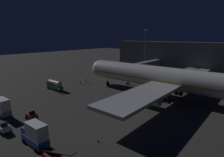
{
  "coord_description": "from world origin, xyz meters",
  "views": [
    {
      "loc": [
        48.8,
        28.25,
        17.06
      ],
      "look_at": [
        3.0,
        -9.95,
        3.5
      ],
      "focal_mm": 29.92,
      "sensor_mm": 36.0,
      "label": 1
    }
  ],
  "objects_px": {
    "apron_floodlight_mast": "(145,49)",
    "traffic_cone_wingtip_svc_side": "(98,140)",
    "baggage_tug_spare": "(32,116)",
    "airliner_at_gate": "(178,80)",
    "catering_truck": "(35,134)",
    "ground_crew_near_nose_gear": "(59,90)",
    "jet_bridge": "(140,66)",
    "traffic_cone_nose_starboard": "(93,83)",
    "ground_crew_by_belt_loader": "(86,80)",
    "pushback_tug": "(4,128)",
    "ops_van": "(2,107)",
    "fuel_tanker": "(54,85)",
    "traffic_cone_nose_port": "(101,81)",
    "ground_crew_by_tug": "(80,81)"
  },
  "relations": [
    {
      "from": "fuel_tanker",
      "to": "jet_bridge",
      "type": "bearing_deg",
      "value": 153.69
    },
    {
      "from": "catering_truck",
      "to": "ground_crew_by_belt_loader",
      "type": "height_order",
      "value": "catering_truck"
    },
    {
      "from": "ground_crew_by_tug",
      "to": "jet_bridge",
      "type": "bearing_deg",
      "value": 145.4
    },
    {
      "from": "apron_floodlight_mast",
      "to": "traffic_cone_nose_starboard",
      "type": "height_order",
      "value": "apron_floodlight_mast"
    },
    {
      "from": "catering_truck",
      "to": "traffic_cone_nose_port",
      "type": "bearing_deg",
      "value": -150.44
    },
    {
      "from": "fuel_tanker",
      "to": "ground_crew_near_nose_gear",
      "type": "xyz_separation_m",
      "value": [
        1.62,
        4.87,
        -0.63
      ]
    },
    {
      "from": "apron_floodlight_mast",
      "to": "fuel_tanker",
      "type": "height_order",
      "value": "apron_floodlight_mast"
    },
    {
      "from": "airliner_at_gate",
      "to": "ops_van",
      "type": "xyz_separation_m",
      "value": [
        34.81,
        -25.61,
        -3.51
      ]
    },
    {
      "from": "catering_truck",
      "to": "traffic_cone_wingtip_svc_side",
      "type": "xyz_separation_m",
      "value": [
        -7.02,
        6.91,
        -1.67
      ]
    },
    {
      "from": "catering_truck",
      "to": "ground_crew_by_belt_loader",
      "type": "bearing_deg",
      "value": -143.58
    },
    {
      "from": "catering_truck",
      "to": "baggage_tug_spare",
      "type": "relative_size",
      "value": 2.37
    },
    {
      "from": "apron_floodlight_mast",
      "to": "ground_crew_by_tug",
      "type": "height_order",
      "value": "apron_floodlight_mast"
    },
    {
      "from": "catering_truck",
      "to": "airliner_at_gate",
      "type": "bearing_deg",
      "value": 166.05
    },
    {
      "from": "catering_truck",
      "to": "ops_van",
      "type": "bearing_deg",
      "value": -94.1
    },
    {
      "from": "ground_crew_by_belt_loader",
      "to": "airliner_at_gate",
      "type": "bearing_deg",
      "value": 94.73
    },
    {
      "from": "apron_floodlight_mast",
      "to": "traffic_cone_wingtip_svc_side",
      "type": "bearing_deg",
      "value": 22.83
    },
    {
      "from": "airliner_at_gate",
      "to": "traffic_cone_nose_starboard",
      "type": "xyz_separation_m",
      "value": [
        2.2,
        -30.61,
        -5.19
      ]
    },
    {
      "from": "apron_floodlight_mast",
      "to": "ground_crew_by_tug",
      "type": "xyz_separation_m",
      "value": [
        31.27,
        -8.42,
        -10.53
      ]
    },
    {
      "from": "apron_floodlight_mast",
      "to": "ops_van",
      "type": "relative_size",
      "value": 3.49
    },
    {
      "from": "catering_truck",
      "to": "ground_crew_near_nose_gear",
      "type": "xyz_separation_m",
      "value": [
        -18.69,
        -20.71,
        -0.93
      ]
    },
    {
      "from": "ground_crew_by_tug",
      "to": "ground_crew_near_nose_gear",
      "type": "bearing_deg",
      "value": 17.94
    },
    {
      "from": "ground_crew_by_belt_loader",
      "to": "ground_crew_by_tug",
      "type": "height_order",
      "value": "ground_crew_by_tug"
    },
    {
      "from": "airliner_at_gate",
      "to": "ops_van",
      "type": "relative_size",
      "value": 11.23
    },
    {
      "from": "traffic_cone_nose_port",
      "to": "traffic_cone_wingtip_svc_side",
      "type": "relative_size",
      "value": 1.0
    },
    {
      "from": "fuel_tanker",
      "to": "traffic_cone_nose_starboard",
      "type": "distance_m",
      "value": 14.11
    },
    {
      "from": "pushback_tug",
      "to": "ground_crew_near_nose_gear",
      "type": "height_order",
      "value": "pushback_tug"
    },
    {
      "from": "baggage_tug_spare",
      "to": "traffic_cone_wingtip_svc_side",
      "type": "xyz_separation_m",
      "value": [
        -2.71,
        16.62,
        -0.5
      ]
    },
    {
      "from": "catering_truck",
      "to": "pushback_tug",
      "type": "bearing_deg",
      "value": -79.14
    },
    {
      "from": "ground_crew_near_nose_gear",
      "to": "traffic_cone_nose_starboard",
      "type": "bearing_deg",
      "value": -176.39
    },
    {
      "from": "ops_van",
      "to": "traffic_cone_nose_port",
      "type": "relative_size",
      "value": 10.49
    },
    {
      "from": "ops_van",
      "to": "traffic_cone_wingtip_svc_side",
      "type": "bearing_deg",
      "value": 103.89
    },
    {
      "from": "airliner_at_gate",
      "to": "pushback_tug",
      "type": "bearing_deg",
      "value": -24.76
    },
    {
      "from": "jet_bridge",
      "to": "traffic_cone_wingtip_svc_side",
      "type": "relative_size",
      "value": 46.76
    },
    {
      "from": "ground_crew_by_tug",
      "to": "airliner_at_gate",
      "type": "bearing_deg",
      "value": 99.79
    },
    {
      "from": "jet_bridge",
      "to": "traffic_cone_nose_port",
      "type": "distance_m",
      "value": 16.43
    },
    {
      "from": "pushback_tug",
      "to": "traffic_cone_nose_starboard",
      "type": "xyz_separation_m",
      "value": [
        -35.42,
        -13.27,
        -0.51
      ]
    },
    {
      "from": "baggage_tug_spare",
      "to": "catering_truck",
      "type": "bearing_deg",
      "value": 66.09
    },
    {
      "from": "airliner_at_gate",
      "to": "traffic_cone_nose_port",
      "type": "height_order",
      "value": "airliner_at_gate"
    },
    {
      "from": "traffic_cone_wingtip_svc_side",
      "to": "baggage_tug_spare",
      "type": "bearing_deg",
      "value": -80.73
    },
    {
      "from": "apron_floodlight_mast",
      "to": "baggage_tug_spare",
      "type": "bearing_deg",
      "value": 6.3
    },
    {
      "from": "apron_floodlight_mast",
      "to": "pushback_tug",
      "type": "relative_size",
      "value": 8.25
    },
    {
      "from": "airliner_at_gate",
      "to": "apron_floodlight_mast",
      "type": "height_order",
      "value": "apron_floodlight_mast"
    },
    {
      "from": "apron_floodlight_mast",
      "to": "traffic_cone_nose_port",
      "type": "distance_m",
      "value": 26.49
    },
    {
      "from": "ground_crew_near_nose_gear",
      "to": "traffic_cone_wingtip_svc_side",
      "type": "xyz_separation_m",
      "value": [
        11.67,
        27.62,
        -0.74
      ]
    },
    {
      "from": "airliner_at_gate",
      "to": "ground_crew_by_belt_loader",
      "type": "relative_size",
      "value": 35.08
    },
    {
      "from": "airliner_at_gate",
      "to": "catering_truck",
      "type": "xyz_separation_m",
      "value": [
        36.0,
        -8.95,
        -3.52
      ]
    },
    {
      "from": "catering_truck",
      "to": "ground_crew_near_nose_gear",
      "type": "bearing_deg",
      "value": -132.06
    },
    {
      "from": "fuel_tanker",
      "to": "traffic_cone_nose_starboard",
      "type": "height_order",
      "value": "fuel_tanker"
    },
    {
      "from": "ops_van",
      "to": "fuel_tanker",
      "type": "height_order",
      "value": "ops_van"
    },
    {
      "from": "ops_van",
      "to": "fuel_tanker",
      "type": "xyz_separation_m",
      "value": [
        -19.12,
        -8.92,
        -0.31
      ]
    }
  ]
}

